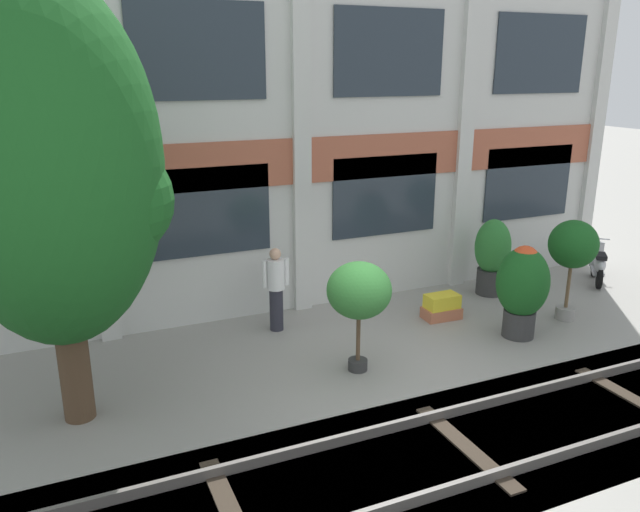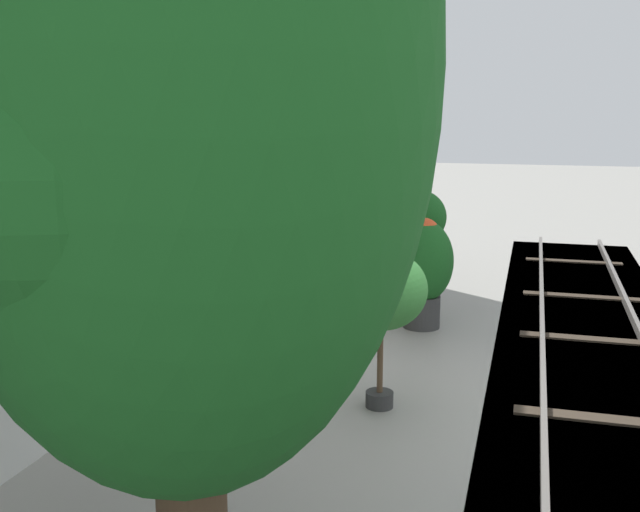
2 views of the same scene
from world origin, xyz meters
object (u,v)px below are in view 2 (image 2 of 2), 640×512
at_px(resident_by_doorway, 187,337).
at_px(scooter_near_curb, 370,252).
at_px(potted_plant_stone_basin, 423,265).
at_px(potted_plant_square_trough, 329,320).
at_px(potted_plant_glazed_jar, 314,253).
at_px(potted_plant_terracotta_small, 381,292).
at_px(potted_plant_low_pan, 419,221).
at_px(broadleaf_tree, 176,85).

bearing_deg(resident_by_doorway, scooter_near_curb, 89.22).
height_order(potted_plant_stone_basin, potted_plant_square_trough, potted_plant_stone_basin).
xyz_separation_m(potted_plant_square_trough, potted_plant_glazed_jar, (1.81, 0.78, 0.68)).
height_order(scooter_near_curb, resident_by_doorway, resident_by_doorway).
bearing_deg(potted_plant_square_trough, resident_by_doorway, 166.03).
distance_m(potted_plant_terracotta_small, potted_plant_glazed_jar, 4.88).
bearing_deg(scooter_near_curb, potted_plant_glazed_jar, 120.97).
bearing_deg(potted_plant_square_trough, potted_plant_low_pan, -24.40).
xyz_separation_m(potted_plant_terracotta_small, potted_plant_glazed_jar, (4.38, 2.10, -0.47)).
height_order(potted_plant_square_trough, resident_by_doorway, resident_by_doorway).
bearing_deg(potted_plant_stone_basin, potted_plant_glazed_jar, 64.83).
xyz_separation_m(potted_plant_stone_basin, potted_plant_glazed_jar, (0.98, 2.09, -0.11)).
height_order(broadleaf_tree, potted_plant_stone_basin, broadleaf_tree).
xyz_separation_m(potted_plant_stone_basin, potted_plant_terracotta_small, (-3.40, -0.01, 0.37)).
bearing_deg(potted_plant_glazed_jar, resident_by_doorway, 179.73).
bearing_deg(potted_plant_stone_basin, resident_by_doorway, 152.51).
height_order(potted_plant_square_trough, potted_plant_glazed_jar, potted_plant_glazed_jar).
xyz_separation_m(potted_plant_terracotta_small, scooter_near_curb, (7.15, 1.67, -0.96)).
bearing_deg(broadleaf_tree, potted_plant_terracotta_small, -3.82).
distance_m(potted_plant_low_pan, potted_plant_terracotta_small, 4.84).
bearing_deg(potted_plant_terracotta_small, potted_plant_glazed_jar, 25.66).
distance_m(broadleaf_tree, potted_plant_square_trough, 7.76).
relative_size(broadleaf_tree, potted_plant_glazed_jar, 3.59).
xyz_separation_m(potted_plant_stone_basin, resident_by_doorway, (-4.07, 2.12, -0.15)).
distance_m(potted_plant_glazed_jar, resident_by_doorway, 5.05).
xyz_separation_m(broadleaf_tree, resident_by_doorway, (3.69, 1.84, -2.70)).
xyz_separation_m(scooter_near_curb, resident_by_doorway, (-7.82, 0.46, 0.44)).
distance_m(potted_plant_square_trough, potted_plant_glazed_jar, 2.09).
bearing_deg(potted_plant_glazed_jar, broadleaf_tree, -168.29).
relative_size(potted_plant_low_pan, potted_plant_glazed_jar, 1.20).
distance_m(potted_plant_stone_basin, potted_plant_glazed_jar, 2.32).
bearing_deg(potted_plant_stone_basin, potted_plant_terracotta_small, -179.84).
distance_m(potted_plant_low_pan, resident_by_doorway, 5.84).
height_order(potted_plant_low_pan, potted_plant_glazed_jar, potted_plant_low_pan).
relative_size(potted_plant_square_trough, potted_plant_glazed_jar, 0.45).
relative_size(potted_plant_stone_basin, scooter_near_curb, 1.59).
bearing_deg(broadleaf_tree, potted_plant_low_pan, 0.01).
distance_m(broadleaf_tree, potted_plant_glazed_jar, 9.32).
bearing_deg(potted_plant_terracotta_small, resident_by_doorway, 107.60).
relative_size(broadleaf_tree, potted_plant_low_pan, 3.00).
xyz_separation_m(broadleaf_tree, scooter_near_curb, (11.51, 1.38, -3.14)).
xyz_separation_m(potted_plant_glazed_jar, resident_by_doorway, (-5.05, 0.02, -0.04)).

